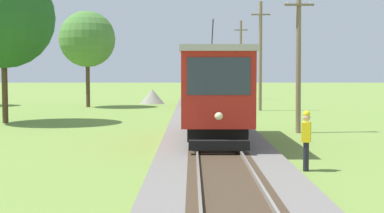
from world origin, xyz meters
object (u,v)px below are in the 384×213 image
utility_pole_distant (238,59)px  freight_car (200,87)px  utility_pole_far (258,55)px  tree_left_near (0,17)px  tree_right_far (85,39)px  utility_pole_mid (296,58)px  track_worker (304,138)px  gravel_pile (150,96)px  red_tram (212,89)px

utility_pole_distant → freight_car: bearing=-111.1°
utility_pole_far → tree_left_near: size_ratio=0.92×
utility_pole_far → tree_left_near: 18.30m
utility_pole_distant → tree_right_far: (-13.50, -12.06, 1.33)m
utility_pole_mid → tree_right_far: tree_right_far is taller
utility_pole_mid → tree_left_near: tree_left_near is taller
track_worker → utility_pole_mid: bearing=-81.2°
utility_pole_distant → track_worker: bearing=-92.4°
gravel_pile → track_worker: size_ratio=1.22×
gravel_pile → red_tram: bearing=-80.2°
utility_pole_mid → utility_pole_far: (0.00, 13.96, 0.58)m
utility_pole_distant → track_worker: (-1.68, -39.43, -3.17)m
utility_pole_far → utility_pole_distant: utility_pole_distant is taller
tree_left_near → tree_right_far: (2.08, 13.17, -0.43)m
red_tram → tree_left_near: bearing=144.3°
utility_pole_mid → track_worker: 10.15m
utility_pole_far → tree_left_near: tree_left_near is taller
utility_pole_distant → utility_pole_far: bearing=-90.0°
red_tram → tree_left_near: 14.53m
freight_car → track_worker: bearing=-85.1°
utility_pole_distant → tree_left_near: size_ratio=0.93×
freight_car → red_tram: bearing=-90.0°
freight_car → gravel_pile: size_ratio=2.38×
utility_pole_distant → utility_pole_mid: bearing=-90.0°
freight_car → tree_left_near: bearing=-128.3°
utility_pole_far → track_worker: (-1.68, -23.64, -3.13)m
freight_car → gravel_pile: 5.48m
utility_pole_mid → gravel_pile: utility_pole_mid is taller
red_tram → utility_pole_far: bearing=76.7°
red_tram → track_worker: 6.62m
track_worker → tree_right_far: 30.15m
track_worker → tree_right_far: size_ratio=0.23×
red_tram → tree_right_far: bearing=113.6°
freight_car → utility_pole_distant: (4.16, 10.78, 2.60)m
freight_car → gravel_pile: bearing=145.2°
freight_car → utility_pole_distant: utility_pole_distant is taller
tree_left_near → freight_car: bearing=51.7°
gravel_pile → tree_right_far: size_ratio=0.28×
gravel_pile → track_worker: 32.48m
tree_right_far → freight_car: bearing=7.8°
utility_pole_mid → utility_pole_distant: (0.00, 29.75, 0.62)m
gravel_pile → tree_left_near: (-6.97, -17.53, 5.26)m
utility_pole_far → gravel_pile: size_ratio=3.68×
red_tram → utility_pole_distant: size_ratio=1.05×
utility_pole_far → track_worker: bearing=-94.1°
gravel_pile → tree_right_far: bearing=-138.3°
red_tram → utility_pole_far: 18.21m
freight_car → utility_pole_mid: size_ratio=0.76×
red_tram → tree_right_far: size_ratio=1.10×
red_tram → track_worker: bearing=-67.6°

